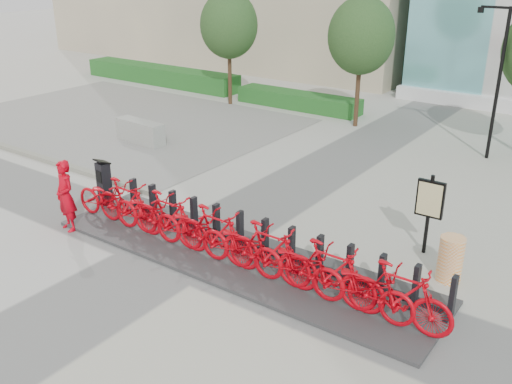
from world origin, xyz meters
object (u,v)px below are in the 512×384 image
Objects in this scene: map_sign at (430,202)px; worker_red at (66,196)px; bike_0 at (107,200)px; jersey_barrier at (140,132)px; construction_barrel at (450,259)px; kiosk at (104,182)px.

worker_red is at bearing -152.99° from map_sign.
worker_red is at bearing 149.47° from bike_0.
worker_red is 0.86× the size of jersey_barrier.
bike_0 is at bearing -164.34° from construction_barrel.
map_sign is (8.18, 2.52, 0.58)m from kiosk.
worker_red is 7.39m from jersey_barrier.
construction_barrel is at bearing 17.48° from kiosk.
construction_barrel is 12.94m from jersey_barrier.
kiosk is at bearing -163.35° from map_sign.
bike_0 is 8.46m from construction_barrel.
jersey_barrier is at bearing 134.13° from kiosk.
map_sign is at bearing 24.44° from kiosk.
worker_red reaches higher than jersey_barrier.
bike_0 reaches higher than jersey_barrier.
jersey_barrier is at bearing 166.18° from construction_barrel.
jersey_barrier is 11.94m from map_sign.
kiosk is 1.59m from worker_red.
jersey_barrier is (-3.91, 6.24, -0.51)m from worker_red.
bike_0 is at bearing -156.85° from map_sign.
construction_barrel is at bearing -74.34° from bike_0.
map_sign is (7.79, 4.05, 0.36)m from worker_red.
worker_red reaches higher than bike_0.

